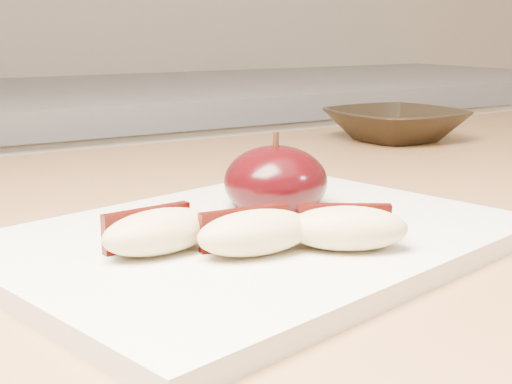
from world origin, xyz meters
TOP-DOWN VIEW (x-y plane):
  - back_cabinet at (0.00, 1.20)m, footprint 2.40×0.62m
  - cutting_board at (-0.01, 0.39)m, footprint 0.37×0.30m
  - apple_half at (0.03, 0.43)m, footprint 0.08×0.08m
  - apple_wedge_a at (-0.08, 0.38)m, footprint 0.07×0.04m
  - apple_wedge_b at (-0.04, 0.35)m, footprint 0.07×0.04m
  - apple_wedge_c at (0.01, 0.33)m, footprint 0.08×0.07m
  - bowl at (0.37, 0.68)m, footprint 0.16×0.16m

SIDE VIEW (x-z plane):
  - back_cabinet at x=0.00m, z-range 0.00..0.94m
  - cutting_board at x=-0.01m, z-range 0.90..0.91m
  - bowl at x=0.37m, z-range 0.90..0.94m
  - apple_wedge_a at x=-0.08m, z-range 0.91..0.94m
  - apple_wedge_b at x=-0.04m, z-range 0.91..0.94m
  - apple_wedge_c at x=0.01m, z-range 0.91..0.94m
  - apple_half at x=0.03m, z-range 0.90..0.96m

